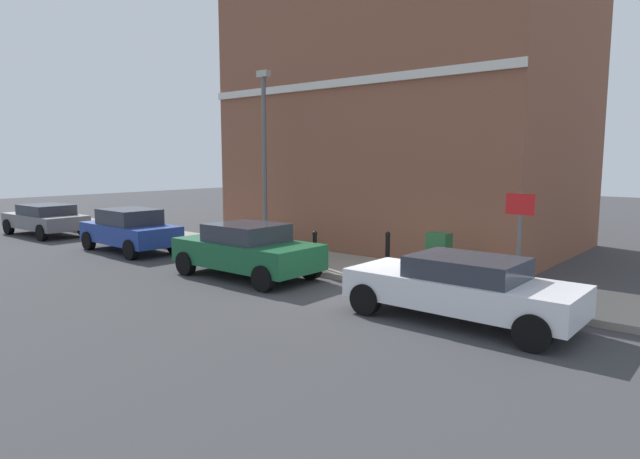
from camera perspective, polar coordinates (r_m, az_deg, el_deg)
ground at (r=12.74m, az=6.39°, el=-6.86°), size 80.00×80.00×0.00m
sidewalk at (r=17.94m, az=-6.34°, el=-2.43°), size 2.64×30.00×0.15m
corner_building at (r=20.44m, az=9.15°, el=12.04°), size 8.01×11.39×9.62m
car_white at (r=10.85m, az=14.63°, el=-5.84°), size 1.83×4.43×1.29m
car_green at (r=14.53m, az=-7.69°, el=-2.09°), size 1.99×4.10×1.43m
car_blue at (r=19.48m, az=-19.32°, el=-0.01°), size 1.88×3.97×1.45m
car_grey at (r=25.01m, az=-26.86°, el=1.02°), size 1.98×4.12×1.28m
utility_cabinet at (r=13.94m, az=12.32°, el=-2.88°), size 0.46×0.61×1.15m
bollard_near_cabinet at (r=14.80m, az=7.10°, el=-2.07°), size 0.14×0.14×1.04m
bollard_far_kerb at (r=14.82m, az=-0.56°, el=-2.00°), size 0.14×0.14×1.04m
street_sign at (r=12.05m, az=20.19°, el=-0.05°), size 0.08×0.60×2.30m
lamppost at (r=17.55m, az=-5.86°, el=7.94°), size 0.20×0.44×5.72m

